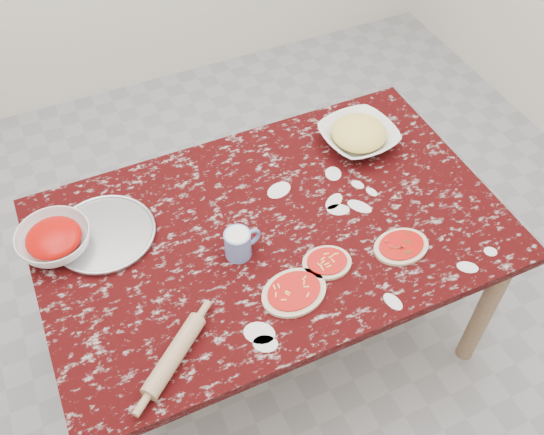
{
  "coord_description": "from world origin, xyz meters",
  "views": [
    {
      "loc": [
        -0.56,
        -1.22,
        2.37
      ],
      "look_at": [
        0.0,
        0.0,
        0.8
      ],
      "focal_mm": 40.07,
      "sensor_mm": 36.0,
      "label": 1
    }
  ],
  "objects_px": {
    "pizza_tray": "(105,234)",
    "sauce_bowl": "(55,241)",
    "cheese_bowl": "(358,137)",
    "rolling_pin": "(174,355)",
    "flour_mug": "(239,243)",
    "worktable": "(272,242)"
  },
  "relations": [
    {
      "from": "cheese_bowl",
      "to": "rolling_pin",
      "type": "height_order",
      "value": "cheese_bowl"
    },
    {
      "from": "cheese_bowl",
      "to": "rolling_pin",
      "type": "relative_size",
      "value": 1.04
    },
    {
      "from": "worktable",
      "to": "rolling_pin",
      "type": "relative_size",
      "value": 5.85
    },
    {
      "from": "worktable",
      "to": "sauce_bowl",
      "type": "distance_m",
      "value": 0.74
    },
    {
      "from": "cheese_bowl",
      "to": "flour_mug",
      "type": "relative_size",
      "value": 2.14
    },
    {
      "from": "sauce_bowl",
      "to": "rolling_pin",
      "type": "distance_m",
      "value": 0.61
    },
    {
      "from": "worktable",
      "to": "cheese_bowl",
      "type": "height_order",
      "value": "cheese_bowl"
    },
    {
      "from": "worktable",
      "to": "cheese_bowl",
      "type": "relative_size",
      "value": 5.65
    },
    {
      "from": "cheese_bowl",
      "to": "flour_mug",
      "type": "distance_m",
      "value": 0.7
    },
    {
      "from": "flour_mug",
      "to": "rolling_pin",
      "type": "relative_size",
      "value": 0.48
    },
    {
      "from": "flour_mug",
      "to": "rolling_pin",
      "type": "bearing_deg",
      "value": -138.41
    },
    {
      "from": "worktable",
      "to": "pizza_tray",
      "type": "xyz_separation_m",
      "value": [
        -0.54,
        0.2,
        0.09
      ]
    },
    {
      "from": "cheese_bowl",
      "to": "rolling_pin",
      "type": "bearing_deg",
      "value": -148.02
    },
    {
      "from": "worktable",
      "to": "flour_mug",
      "type": "height_order",
      "value": "flour_mug"
    },
    {
      "from": "cheese_bowl",
      "to": "flour_mug",
      "type": "xyz_separation_m",
      "value": [
        -0.63,
        -0.31,
        0.02
      ]
    },
    {
      "from": "sauce_bowl",
      "to": "flour_mug",
      "type": "bearing_deg",
      "value": -26.58
    },
    {
      "from": "pizza_tray",
      "to": "sauce_bowl",
      "type": "distance_m",
      "value": 0.16
    },
    {
      "from": "cheese_bowl",
      "to": "pizza_tray",
      "type": "bearing_deg",
      "value": -177.31
    },
    {
      "from": "sauce_bowl",
      "to": "cheese_bowl",
      "type": "relative_size",
      "value": 0.87
    },
    {
      "from": "sauce_bowl",
      "to": "rolling_pin",
      "type": "height_order",
      "value": "sauce_bowl"
    },
    {
      "from": "pizza_tray",
      "to": "cheese_bowl",
      "type": "xyz_separation_m",
      "value": [
        1.02,
        0.05,
        0.03
      ]
    },
    {
      "from": "pizza_tray",
      "to": "sauce_bowl",
      "type": "xyz_separation_m",
      "value": [
        -0.16,
        0.02,
        0.03
      ]
    }
  ]
}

